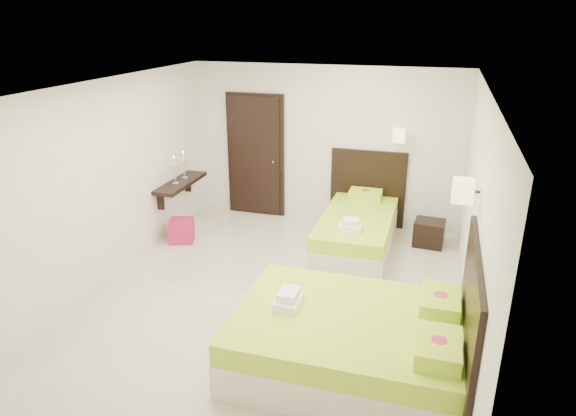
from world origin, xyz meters
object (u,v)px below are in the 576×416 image
(nightstand, at_px, (429,233))
(ottoman, at_px, (182,231))
(bed_double, at_px, (356,339))
(bed_single, at_px, (358,228))

(nightstand, relative_size, ottoman, 1.27)
(nightstand, bearing_deg, bed_double, -95.67)
(bed_single, bearing_deg, ottoman, -167.42)
(bed_single, height_order, bed_double, bed_double)
(bed_double, height_order, ottoman, bed_double)
(nightstand, distance_m, ottoman, 3.82)
(bed_double, height_order, nightstand, bed_double)
(bed_double, relative_size, ottoman, 6.38)
(bed_single, xyz_separation_m, nightstand, (1.04, 0.37, -0.11))
(nightstand, xyz_separation_m, ottoman, (-3.70, -0.96, -0.02))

